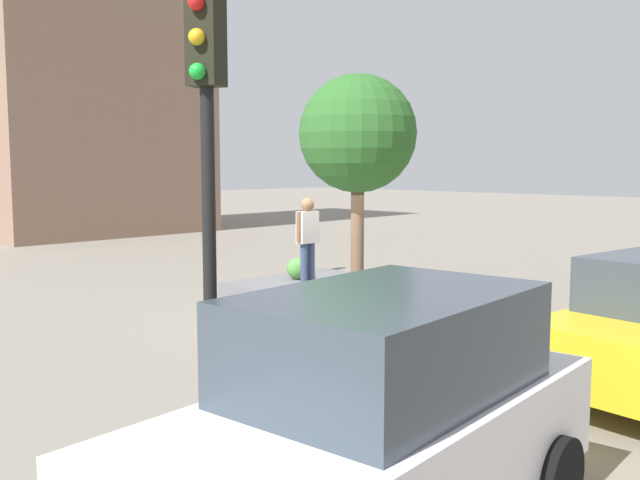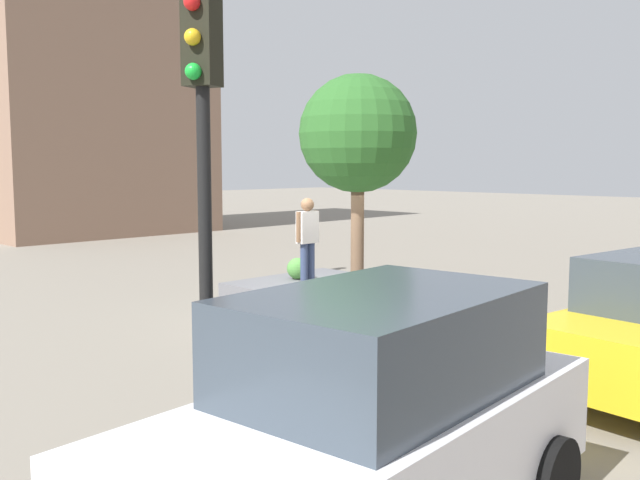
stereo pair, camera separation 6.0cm
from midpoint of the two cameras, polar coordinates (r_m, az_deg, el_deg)
ground_plane at (r=14.76m, az=-0.07°, el=-6.17°), size 120.00×120.00×0.00m
planter_ledge at (r=14.94m, az=-0.12°, el=-4.71°), size 3.10×2.94×0.67m
plaza_tree at (r=14.89m, az=2.96°, el=8.49°), size 2.47×2.47×4.35m
boxwood_shrub at (r=15.29m, az=-1.94°, el=-2.31°), size 0.46×0.46×0.46m
skateboard at (r=14.36m, az=-1.12°, el=-3.57°), size 0.83×0.36×0.07m
skateboarder at (r=14.22m, az=-1.13°, el=0.47°), size 0.59×0.27×1.73m
sedan_parked at (r=5.86m, az=4.21°, el=-14.46°), size 4.71×2.46×2.12m
traffic_light_corner at (r=6.19m, az=-9.36°, el=6.27°), size 0.37×0.35×4.65m
bystander_watching at (r=20.33m, az=-1.10°, el=0.01°), size 0.55×0.32×1.70m
plaza_lowrise_south at (r=35.30m, az=-18.94°, el=15.11°), size 9.85×7.91×17.73m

